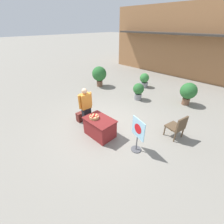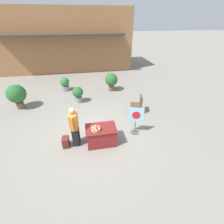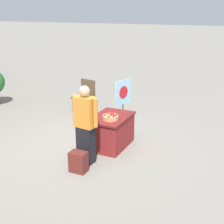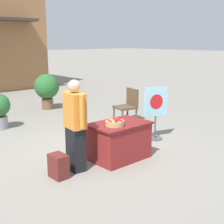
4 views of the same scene
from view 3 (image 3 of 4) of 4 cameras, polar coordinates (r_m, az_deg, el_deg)
name	(u,v)px [view 3 (image 3 of 4)]	position (r m, az deg, el deg)	size (l,w,h in m)	color
ground_plane	(84,147)	(7.44, -5.13, -6.41)	(120.00, 120.00, 0.00)	gray
display_table	(111,131)	(7.34, -0.21, -3.52)	(1.18, 0.80, 0.74)	maroon
apple_basket	(111,117)	(6.98, -0.26, -0.90)	(0.36, 0.36, 0.16)	tan
person_visitor	(85,125)	(6.41, -4.90, -2.31)	(0.31, 0.61, 1.67)	black
backpack	(78,162)	(6.32, -6.15, -9.05)	(0.24, 0.34, 0.42)	maroon
poster_board	(123,100)	(8.67, 2.02, 2.21)	(0.60, 0.36, 1.27)	#4C4C51
patio_chair	(85,94)	(9.99, -4.90, 3.35)	(0.65, 0.65, 0.97)	brown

